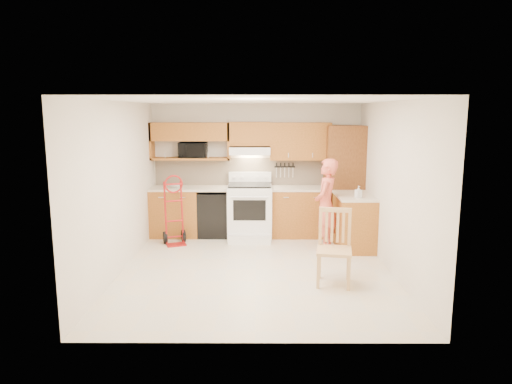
{
  "coord_description": "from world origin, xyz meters",
  "views": [
    {
      "loc": [
        0.03,
        -6.64,
        2.34
      ],
      "look_at": [
        0.0,
        0.5,
        1.1
      ],
      "focal_mm": 32.28,
      "sensor_mm": 36.0,
      "label": 1
    }
  ],
  "objects_px": {
    "range": "(250,206)",
    "dining_chair": "(334,248)",
    "person": "(326,205)",
    "hand_truck": "(175,213)",
    "microwave": "(193,150)"
  },
  "relations": [
    {
      "from": "person",
      "to": "dining_chair",
      "type": "bearing_deg",
      "value": 16.52
    },
    {
      "from": "person",
      "to": "microwave",
      "type": "bearing_deg",
      "value": -94.23
    },
    {
      "from": "range",
      "to": "dining_chair",
      "type": "xyz_separation_m",
      "value": [
        1.19,
        -2.38,
        -0.09
      ]
    },
    {
      "from": "hand_truck",
      "to": "dining_chair",
      "type": "height_order",
      "value": "hand_truck"
    },
    {
      "from": "microwave",
      "to": "dining_chair",
      "type": "height_order",
      "value": "microwave"
    },
    {
      "from": "microwave",
      "to": "person",
      "type": "bearing_deg",
      "value": -24.22
    },
    {
      "from": "range",
      "to": "dining_chair",
      "type": "bearing_deg",
      "value": -63.38
    },
    {
      "from": "range",
      "to": "dining_chair",
      "type": "height_order",
      "value": "range"
    },
    {
      "from": "microwave",
      "to": "hand_truck",
      "type": "relative_size",
      "value": 0.47
    },
    {
      "from": "range",
      "to": "dining_chair",
      "type": "distance_m",
      "value": 2.66
    },
    {
      "from": "dining_chair",
      "to": "microwave",
      "type": "bearing_deg",
      "value": 140.15
    },
    {
      "from": "microwave",
      "to": "dining_chair",
      "type": "xyz_separation_m",
      "value": [
        2.27,
        -2.68,
        -1.12
      ]
    },
    {
      "from": "person",
      "to": "hand_truck",
      "type": "bearing_deg",
      "value": -77.32
    },
    {
      "from": "person",
      "to": "dining_chair",
      "type": "xyz_separation_m",
      "value": [
        -0.11,
        -1.59,
        -0.27
      ]
    },
    {
      "from": "person",
      "to": "hand_truck",
      "type": "height_order",
      "value": "person"
    }
  ]
}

